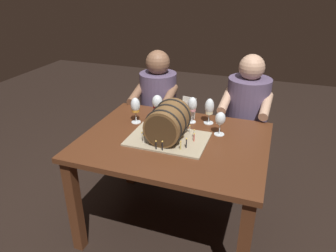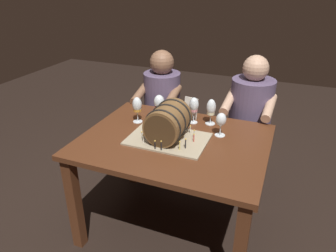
{
  "view_description": "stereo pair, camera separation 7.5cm",
  "coord_description": "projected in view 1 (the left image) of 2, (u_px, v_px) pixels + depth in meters",
  "views": [
    {
      "loc": [
        0.57,
        -1.73,
        1.72
      ],
      "look_at": [
        -0.03,
        -0.02,
        0.84
      ],
      "focal_mm": 33.57,
      "sensor_mm": 36.0,
      "label": 1
    },
    {
      "loc": [
        0.64,
        -1.7,
        1.72
      ],
      "look_at": [
        -0.03,
        -0.02,
        0.84
      ],
      "focal_mm": 33.57,
      "sensor_mm": 36.0,
      "label": 2
    }
  ],
  "objects": [
    {
      "name": "ground_plane",
      "position": [
        173.0,
        225.0,
        2.39
      ],
      "size": [
        8.0,
        8.0,
        0.0
      ],
      "primitive_type": "plane",
      "color": "black"
    },
    {
      "name": "dining_table",
      "position": [
        174.0,
        154.0,
        2.12
      ],
      "size": [
        1.21,
        0.94,
        0.74
      ],
      "color": "#562D19",
      "rests_on": "ground"
    },
    {
      "name": "barrel_cake",
      "position": [
        168.0,
        124.0,
        2.01
      ],
      "size": [
        0.51,
        0.35,
        0.25
      ],
      "color": "tan",
      "rests_on": "dining_table"
    },
    {
      "name": "wine_glass_amber",
      "position": [
        135.0,
        106.0,
        2.24
      ],
      "size": [
        0.07,
        0.07,
        0.19
      ],
      "color": "white",
      "rests_on": "dining_table"
    },
    {
      "name": "wine_glass_rose",
      "position": [
        192.0,
        106.0,
        2.24
      ],
      "size": [
        0.07,
        0.07,
        0.19
      ],
      "color": "white",
      "rests_on": "dining_table"
    },
    {
      "name": "wine_glass_empty",
      "position": [
        220.0,
        119.0,
        2.08
      ],
      "size": [
        0.07,
        0.07,
        0.16
      ],
      "color": "white",
      "rests_on": "dining_table"
    },
    {
      "name": "wine_glass_white",
      "position": [
        209.0,
        108.0,
        2.24
      ],
      "size": [
        0.07,
        0.07,
        0.19
      ],
      "color": "white",
      "rests_on": "dining_table"
    },
    {
      "name": "wine_glass_red",
      "position": [
        157.0,
        103.0,
        2.3
      ],
      "size": [
        0.08,
        0.08,
        0.19
      ],
      "color": "white",
      "rests_on": "dining_table"
    },
    {
      "name": "menu_card",
      "position": [
        189.0,
        108.0,
        2.34
      ],
      "size": [
        0.11,
        0.05,
        0.16
      ],
      "primitive_type": "cube",
      "rotation": [
        -0.1,
        0.0,
        -0.22
      ],
      "color": "silver",
      "rests_on": "dining_table"
    },
    {
      "name": "person_seated_left",
      "position": [
        158.0,
        118.0,
        2.89
      ],
      "size": [
        0.37,
        0.46,
        1.15
      ],
      "color": "#372D40",
      "rests_on": "ground"
    },
    {
      "name": "person_seated_right",
      "position": [
        244.0,
        129.0,
        2.65
      ],
      "size": [
        0.39,
        0.47,
        1.18
      ],
      "color": "#372D40",
      "rests_on": "ground"
    }
  ]
}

